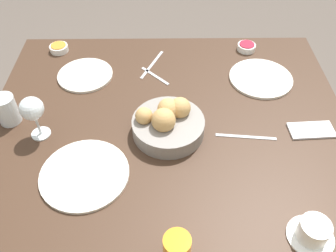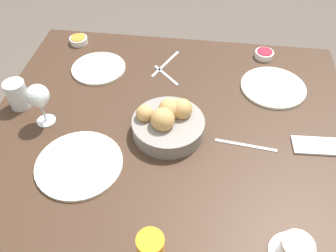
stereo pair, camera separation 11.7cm
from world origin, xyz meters
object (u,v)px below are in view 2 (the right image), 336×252
at_px(wine_glass, 38,97).
at_px(coffee_cup, 295,250).
at_px(juice_glass, 151,250).
at_px(fork_silver, 166,64).
at_px(bread_basket, 168,122).
at_px(plate_near_right, 99,68).
at_px(plate_near_left, 273,87).
at_px(knife_silver, 246,145).
at_px(water_tumbler, 17,95).
at_px(jam_bowl_berry, 264,54).
at_px(plate_far_center, 79,164).
at_px(jam_bowl_honey, 79,40).
at_px(cell_phone, 316,146).
at_px(spoon_coffee, 166,75).

xyz_separation_m(wine_glass, coffee_cup, (-0.79, 0.38, -0.08)).
height_order(juice_glass, fork_silver, juice_glass).
xyz_separation_m(bread_basket, plate_near_right, (0.32, -0.30, -0.04)).
height_order(plate_near_left, plate_near_right, same).
distance_m(plate_near_left, juice_glass, 0.80).
distance_m(plate_near_right, knife_silver, 0.67).
distance_m(water_tumbler, jam_bowl_berry, 0.98).
xyz_separation_m(plate_far_center, fork_silver, (-0.19, -0.55, -0.00)).
distance_m(wine_glass, fork_silver, 0.54).
distance_m(wine_glass, coffee_cup, 0.88).
height_order(plate_near_left, wine_glass, wine_glass).
bearing_deg(plate_near_left, jam_bowl_honey, -13.76).
bearing_deg(plate_far_center, plate_near_left, -143.73).
bearing_deg(plate_near_right, jam_bowl_honey, -51.90).
relative_size(plate_near_right, plate_far_center, 0.80).
bearing_deg(bread_basket, wine_glass, 1.17).
distance_m(plate_near_right, jam_bowl_honey, 0.22).
bearing_deg(cell_phone, plate_near_right, -20.87).
relative_size(water_tumbler, fork_silver, 0.55).
bearing_deg(juice_glass, bread_basket, -87.66).
relative_size(plate_near_right, wine_glass, 1.38).
height_order(water_tumbler, knife_silver, water_tumbler).
xyz_separation_m(wine_glass, fork_silver, (-0.36, -0.38, -0.11)).
bearing_deg(plate_far_center, plate_near_right, -81.70).
bearing_deg(fork_silver, water_tumbler, 33.34).
relative_size(wine_glass, jam_bowl_berry, 2.04).
xyz_separation_m(water_tumbler, jam_bowl_berry, (-0.88, -0.42, -0.04)).
distance_m(plate_far_center, coffee_cup, 0.65).
xyz_separation_m(spoon_coffee, cell_phone, (-0.53, 0.30, 0.00)).
bearing_deg(plate_far_center, wine_glass, -44.80).
bearing_deg(spoon_coffee, water_tumbler, 26.04).
xyz_separation_m(juice_glass, spoon_coffee, (0.06, -0.74, -0.05)).
xyz_separation_m(plate_near_right, wine_glass, (0.10, 0.31, 0.11)).
bearing_deg(juice_glass, plate_far_center, -44.15).
bearing_deg(water_tumbler, juice_glass, 138.36).
xyz_separation_m(fork_silver, knife_silver, (-0.32, 0.40, 0.00)).
height_order(water_tumbler, jam_bowl_berry, water_tumbler).
xyz_separation_m(juice_glass, jam_bowl_berry, (-0.32, -0.92, -0.04)).
xyz_separation_m(plate_far_center, jam_bowl_berry, (-0.59, -0.66, 0.01)).
bearing_deg(jam_bowl_honey, fork_silver, 165.50).
distance_m(coffee_cup, fork_silver, 0.87).
xyz_separation_m(plate_near_left, water_tumbler, (0.91, 0.22, 0.05)).
relative_size(plate_near_right, water_tumbler, 2.08).
distance_m(plate_far_center, fork_silver, 0.59).
relative_size(juice_glass, knife_silver, 0.51).
distance_m(plate_near_left, jam_bowl_berry, 0.20).
xyz_separation_m(bread_basket, plate_near_left, (-0.37, -0.28, -0.04)).
relative_size(jam_bowl_honey, cell_phone, 0.50).
bearing_deg(coffee_cup, plate_far_center, -18.32).
height_order(plate_far_center, fork_silver, plate_far_center).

